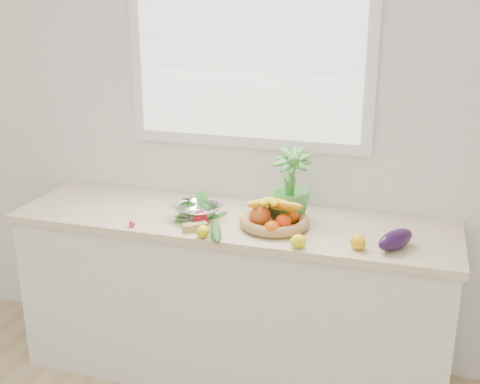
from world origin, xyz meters
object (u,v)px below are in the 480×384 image
(potted_herb, at_px, (291,185))
(apple, at_px, (200,218))
(fruit_basket, at_px, (274,217))
(eggplant, at_px, (396,240))
(cucumber, at_px, (216,231))
(colander_with_spinach, at_px, (198,207))

(potted_herb, bearing_deg, apple, -155.55)
(apple, distance_m, fruit_basket, 0.36)
(eggplant, distance_m, cucumber, 0.82)
(cucumber, bearing_deg, potted_herb, 46.09)
(fruit_basket, bearing_deg, cucumber, -140.66)
(eggplant, bearing_deg, potted_herb, 159.13)
(potted_herb, distance_m, colander_with_spinach, 0.48)
(fruit_basket, bearing_deg, potted_herb, 62.94)
(potted_herb, relative_size, fruit_basket, 0.81)
(apple, height_order, potted_herb, potted_herb)
(eggplant, xyz_separation_m, fruit_basket, (-0.58, 0.09, 0.01))
(cucumber, xyz_separation_m, potted_herb, (0.29, 0.30, 0.16))
(colander_with_spinach, bearing_deg, apple, -60.60)
(cucumber, xyz_separation_m, fruit_basket, (0.23, 0.19, 0.03))
(apple, distance_m, colander_with_spinach, 0.09)
(apple, height_order, eggplant, eggplant)
(apple, bearing_deg, colander_with_spinach, 119.40)
(eggplant, xyz_separation_m, colander_with_spinach, (-0.97, 0.09, 0.02))
(colander_with_spinach, bearing_deg, potted_herb, 14.28)
(eggplant, height_order, fruit_basket, fruit_basket)
(apple, height_order, colander_with_spinach, colander_with_spinach)
(eggplant, relative_size, potted_herb, 0.61)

